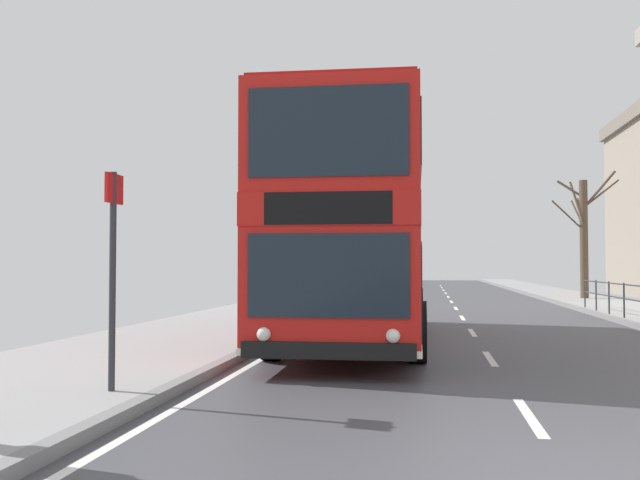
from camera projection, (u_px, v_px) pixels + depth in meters
double_decker_bus_main at (359, 233)px, 15.31m from camera, size 2.90×11.05×4.46m
bus_stop_sign_near at (113, 256)px, 8.52m from camera, size 0.08×0.44×2.63m
bare_tree_far_01 at (584, 233)px, 32.01m from camera, size 2.90×2.96×5.69m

